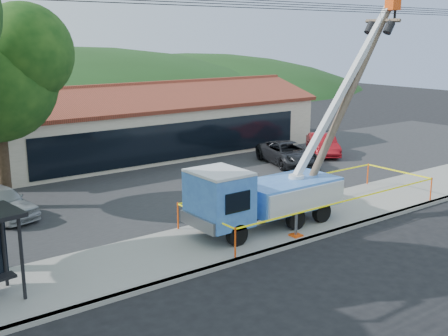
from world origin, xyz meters
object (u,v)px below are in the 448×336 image
object	(u,v)px
car_silver	(1,220)
car_dark	(287,166)
car_red	(323,156)
utility_truck	(264,192)
leaning_pole	(348,98)

from	to	relation	value
car_silver	car_dark	bearing A→B (deg)	-14.71
car_silver	car_red	bearing A→B (deg)	-12.92
utility_truck	car_red	distance (m)	14.97
car_silver	car_dark	size ratio (longest dim) A/B	0.84
utility_truck	car_dark	bearing A→B (deg)	42.10
utility_truck	car_silver	distance (m)	11.11
car_silver	leaning_pole	bearing A→B (deg)	-46.37
leaning_pole	car_dark	bearing A→B (deg)	63.10
leaning_pole	car_dark	size ratio (longest dim) A/B	1.83
leaning_pole	car_red	bearing A→B (deg)	47.67
car_dark	car_silver	bearing A→B (deg)	-163.84
leaning_pole	car_silver	size ratio (longest dim) A/B	2.17
leaning_pole	car_red	xyz separation A→B (m)	(7.67, 8.42, -4.94)
utility_truck	car_red	bearing A→B (deg)	34.34
leaning_pole	car_silver	world-z (taller)	leaning_pole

